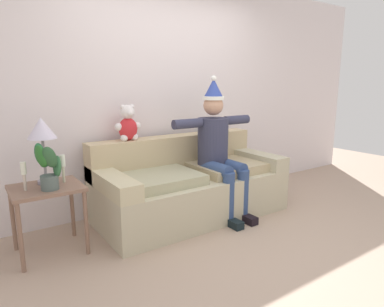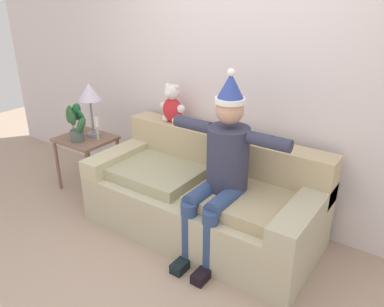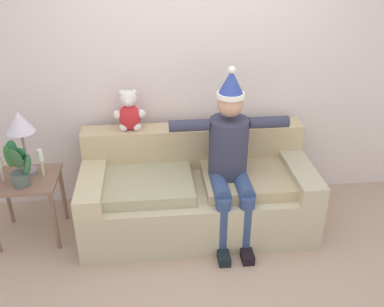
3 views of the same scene
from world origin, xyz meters
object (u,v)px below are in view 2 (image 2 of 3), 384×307
table_lamp (89,95)px  candle_tall (72,122)px  person_seated (221,166)px  candle_short (97,125)px  teddy_bear (172,105)px  potted_plant (76,123)px  side_table (86,146)px  couch (204,197)px

table_lamp → candle_tall: bearing=-147.1°
person_seated → candle_short: (-1.60, 0.16, -0.02)m
teddy_bear → potted_plant: size_ratio=0.96×
person_seated → potted_plant: (-1.75, 0.01, 0.02)m
person_seated → candle_tall: size_ratio=6.50×
person_seated → potted_plant: person_seated is taller
person_seated → table_lamp: person_seated is taller
candle_tall → side_table: bearing=7.2°
potted_plant → candle_tall: 0.19m
candle_short → table_lamp: bearing=156.6°
couch → person_seated: size_ratio=1.35×
potted_plant → candle_short: bearing=44.0°
potted_plant → teddy_bear: bearing=26.5°
table_lamp → potted_plant: size_ratio=1.45×
person_seated → potted_plant: bearing=179.5°
person_seated → side_table: bearing=176.2°
table_lamp → candle_short: (0.13, -0.06, -0.30)m
couch → candle_tall: 1.71m
teddy_bear → person_seated: bearing=-28.8°
potted_plant → person_seated: bearing=-0.5°
candle_short → potted_plant: bearing=-136.0°
side_table → potted_plant: potted_plant is taller
teddy_bear → potted_plant: bearing=-153.5°
teddy_bear → candle_tall: bearing=-161.0°
potted_plant → table_lamp: bearing=86.2°
teddy_bear → side_table: 1.11m
couch → potted_plant: 1.56m
side_table → candle_tall: (-0.16, -0.02, 0.24)m
person_seated → side_table: person_seated is taller
person_seated → table_lamp: size_ratio=2.67×
couch → candle_short: bearing=-179.6°
table_lamp → candle_tall: size_ratio=2.43×
side_table → table_lamp: 0.56m
side_table → couch: bearing=1.9°
table_lamp → candle_short: table_lamp is taller
couch → table_lamp: table_lamp is taller
table_lamp → teddy_bear: bearing=15.7°
person_seated → couch: bearing=147.9°
table_lamp → potted_plant: (-0.01, -0.20, -0.25)m
couch → teddy_bear: 0.95m
couch → candle_tall: couch is taller
teddy_bear → candle_short: size_ratio=1.55×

